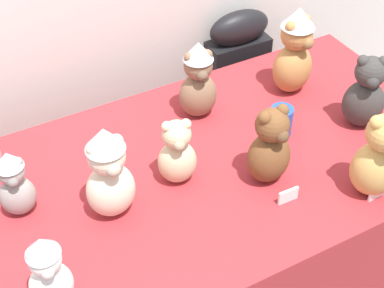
{
  "coord_description": "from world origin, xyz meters",
  "views": [
    {
      "loc": [
        -0.66,
        -0.98,
        2.16
      ],
      "look_at": [
        0.0,
        0.25,
        0.92
      ],
      "focal_mm": 54.6,
      "sensor_mm": 36.0,
      "label": 1
    }
  ],
  "objects_px": {
    "teddy_bear_chestnut": "(270,147)",
    "party_cup_blue": "(281,121)",
    "instrument_case": "(235,101)",
    "teddy_bear_sand": "(177,153)",
    "teddy_bear_mocha": "(198,81)",
    "teddy_bear_charcoal": "(366,94)",
    "teddy_bear_ash": "(15,184)",
    "teddy_bear_honey": "(379,158)",
    "teddy_bear_snow": "(48,272)",
    "teddy_bear_caramel": "(295,52)",
    "display_table": "(192,246)",
    "teddy_bear_cream": "(109,173)"
  },
  "relations": [
    {
      "from": "instrument_case",
      "to": "teddy_bear_honey",
      "type": "xyz_separation_m",
      "value": [
        -0.1,
        -0.96,
        0.46
      ]
    },
    {
      "from": "teddy_bear_mocha",
      "to": "teddy_bear_sand",
      "type": "distance_m",
      "value": 0.35
    },
    {
      "from": "teddy_bear_snow",
      "to": "teddy_bear_caramel",
      "type": "bearing_deg",
      "value": 31.66
    },
    {
      "from": "teddy_bear_mocha",
      "to": "teddy_bear_cream",
      "type": "height_order",
      "value": "teddy_bear_cream"
    },
    {
      "from": "display_table",
      "to": "teddy_bear_honey",
      "type": "distance_m",
      "value": 0.79
    },
    {
      "from": "display_table",
      "to": "teddy_bear_cream",
      "type": "height_order",
      "value": "teddy_bear_cream"
    },
    {
      "from": "display_table",
      "to": "teddy_bear_chestnut",
      "type": "xyz_separation_m",
      "value": [
        0.2,
        -0.14,
        0.53
      ]
    },
    {
      "from": "teddy_bear_chestnut",
      "to": "party_cup_blue",
      "type": "xyz_separation_m",
      "value": [
        0.17,
        0.17,
        -0.08
      ]
    },
    {
      "from": "teddy_bear_caramel",
      "to": "party_cup_blue",
      "type": "relative_size",
      "value": 3.23
    },
    {
      "from": "party_cup_blue",
      "to": "teddy_bear_ash",
      "type": "bearing_deg",
      "value": 175.43
    },
    {
      "from": "teddy_bear_honey",
      "to": "party_cup_blue",
      "type": "relative_size",
      "value": 2.83
    },
    {
      "from": "teddy_bear_mocha",
      "to": "teddy_bear_cream",
      "type": "xyz_separation_m",
      "value": [
        -0.46,
        -0.3,
        0.01
      ]
    },
    {
      "from": "teddy_bear_honey",
      "to": "teddy_bear_cream",
      "type": "bearing_deg",
      "value": 177.07
    },
    {
      "from": "instrument_case",
      "to": "party_cup_blue",
      "type": "height_order",
      "value": "instrument_case"
    },
    {
      "from": "teddy_bear_honey",
      "to": "teddy_bear_snow",
      "type": "xyz_separation_m",
      "value": [
        -1.02,
        0.09,
        -0.02
      ]
    },
    {
      "from": "teddy_bear_charcoal",
      "to": "teddy_bear_ash",
      "type": "relative_size",
      "value": 1.19
    },
    {
      "from": "instrument_case",
      "to": "teddy_bear_honey",
      "type": "distance_m",
      "value": 1.07
    },
    {
      "from": "teddy_bear_snow",
      "to": "teddy_bear_chestnut",
      "type": "bearing_deg",
      "value": 17.07
    },
    {
      "from": "teddy_bear_caramel",
      "to": "teddy_bear_ash",
      "type": "xyz_separation_m",
      "value": [
        -1.1,
        -0.13,
        -0.05
      ]
    },
    {
      "from": "teddy_bear_charcoal",
      "to": "teddy_bear_snow",
      "type": "height_order",
      "value": "teddy_bear_charcoal"
    },
    {
      "from": "teddy_bear_cream",
      "to": "teddy_bear_mocha",
      "type": "bearing_deg",
      "value": 32.97
    },
    {
      "from": "teddy_bear_mocha",
      "to": "party_cup_blue",
      "type": "distance_m",
      "value": 0.33
    },
    {
      "from": "teddy_bear_charcoal",
      "to": "teddy_bear_ash",
      "type": "xyz_separation_m",
      "value": [
        -1.2,
        0.17,
        -0.02
      ]
    },
    {
      "from": "teddy_bear_sand",
      "to": "teddy_bear_honey",
      "type": "xyz_separation_m",
      "value": [
        0.52,
        -0.34,
        0.03
      ]
    },
    {
      "from": "display_table",
      "to": "teddy_bear_sand",
      "type": "xyz_separation_m",
      "value": [
        -0.06,
        -0.01,
        0.51
      ]
    },
    {
      "from": "instrument_case",
      "to": "teddy_bear_caramel",
      "type": "xyz_separation_m",
      "value": [
        -0.0,
        -0.38,
        0.49
      ]
    },
    {
      "from": "display_table",
      "to": "teddy_bear_sand",
      "type": "relative_size",
      "value": 7.75
    },
    {
      "from": "teddy_bear_charcoal",
      "to": "teddy_bear_sand",
      "type": "relative_size",
      "value": 1.18
    },
    {
      "from": "teddy_bear_cream",
      "to": "instrument_case",
      "type": "bearing_deg",
      "value": 37.25
    },
    {
      "from": "teddy_bear_caramel",
      "to": "teddy_bear_honey",
      "type": "distance_m",
      "value": 0.58
    },
    {
      "from": "teddy_bear_ash",
      "to": "party_cup_blue",
      "type": "height_order",
      "value": "teddy_bear_ash"
    },
    {
      "from": "teddy_bear_ash",
      "to": "teddy_bear_snow",
      "type": "relative_size",
      "value": 0.95
    },
    {
      "from": "teddy_bear_chestnut",
      "to": "teddy_bear_sand",
      "type": "xyz_separation_m",
      "value": [
        -0.26,
        0.13,
        -0.02
      ]
    },
    {
      "from": "teddy_bear_sand",
      "to": "teddy_bear_cream",
      "type": "distance_m",
      "value": 0.25
    },
    {
      "from": "teddy_bear_mocha",
      "to": "teddy_bear_honey",
      "type": "height_order",
      "value": "teddy_bear_honey"
    },
    {
      "from": "teddy_bear_ash",
      "to": "teddy_bear_honey",
      "type": "relative_size",
      "value": 0.79
    },
    {
      "from": "display_table",
      "to": "teddy_bear_charcoal",
      "type": "distance_m",
      "value": 0.85
    },
    {
      "from": "display_table",
      "to": "party_cup_blue",
      "type": "distance_m",
      "value": 0.59
    },
    {
      "from": "instrument_case",
      "to": "teddy_bear_sand",
      "type": "xyz_separation_m",
      "value": [
        -0.62,
        -0.62,
        0.43
      ]
    },
    {
      "from": "teddy_bear_cream",
      "to": "display_table",
      "type": "bearing_deg",
      "value": 7.9
    },
    {
      "from": "instrument_case",
      "to": "teddy_bear_mocha",
      "type": "xyz_separation_m",
      "value": [
        -0.39,
        -0.35,
        0.47
      ]
    },
    {
      "from": "teddy_bear_caramel",
      "to": "teddy_bear_snow",
      "type": "height_order",
      "value": "teddy_bear_caramel"
    },
    {
      "from": "teddy_bear_chestnut",
      "to": "teddy_bear_honey",
      "type": "xyz_separation_m",
      "value": [
        0.26,
        -0.21,
        0.01
      ]
    },
    {
      "from": "teddy_bear_mocha",
      "to": "teddy_bear_charcoal",
      "type": "bearing_deg",
      "value": -22.1
    },
    {
      "from": "teddy_bear_ash",
      "to": "teddy_bear_cream",
      "type": "distance_m",
      "value": 0.29
    },
    {
      "from": "teddy_bear_chestnut",
      "to": "party_cup_blue",
      "type": "relative_size",
      "value": 2.62
    },
    {
      "from": "teddy_bear_ash",
      "to": "teddy_bear_honey",
      "type": "xyz_separation_m",
      "value": [
        1.01,
        -0.45,
        0.03
      ]
    },
    {
      "from": "teddy_bear_charcoal",
      "to": "teddy_bear_sand",
      "type": "xyz_separation_m",
      "value": [
        -0.71,
        0.06,
        -0.02
      ]
    },
    {
      "from": "teddy_bear_charcoal",
      "to": "teddy_bear_chestnut",
      "type": "relative_size",
      "value": 1.0
    },
    {
      "from": "teddy_bear_ash",
      "to": "teddy_bear_snow",
      "type": "distance_m",
      "value": 0.36
    }
  ]
}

